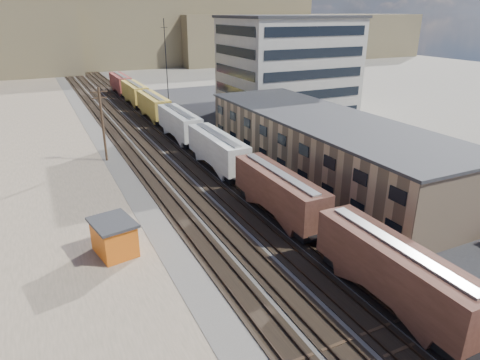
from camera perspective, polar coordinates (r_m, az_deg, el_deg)
name	(u,v)px	position (r m, az deg, el deg)	size (l,w,h in m)	color
ground	(363,336)	(29.67, 16.07, -19.36)	(300.00, 300.00, 0.00)	#6B6356
ballast_bed	(152,138)	(70.47, -11.60, 5.45)	(18.00, 200.00, 0.06)	#4C4742
dirt_yard	(14,179)	(59.13, -27.96, 0.17)	(24.00, 180.00, 0.03)	#70624D
asphalt_lot	(320,146)	(66.47, 10.65, 4.54)	(26.00, 120.00, 0.04)	#232326
rail_tracks	(149,138)	(70.33, -12.03, 5.45)	(11.40, 200.00, 0.24)	black
freight_train	(196,134)	(61.31, -5.83, 6.07)	(3.00, 119.74, 4.46)	black
warehouse	(324,146)	(53.73, 11.09, 4.50)	(12.40, 40.40, 7.25)	tan
office_tower	(287,67)	(84.10, 6.27, 14.74)	(22.60, 18.60, 18.45)	#9E998E
utility_pole_north	(103,123)	(59.99, -17.86, 7.27)	(2.20, 0.32, 10.00)	#382619
radio_mast	(167,71)	(79.71, -9.74, 14.10)	(1.20, 0.16, 18.00)	black
hills_north	(68,26)	(184.60, -21.97, 18.55)	(265.00, 80.00, 32.00)	brown
maintenance_shed	(114,237)	(37.45, -16.45, -7.28)	(3.86, 4.60, 3.00)	#D05C13
parked_car_blue	(279,111)	(85.87, 5.19, 9.20)	(2.71, 5.88, 1.64)	navy
parked_car_far	(279,111)	(85.17, 5.26, 9.10)	(1.95, 4.86, 1.65)	silver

